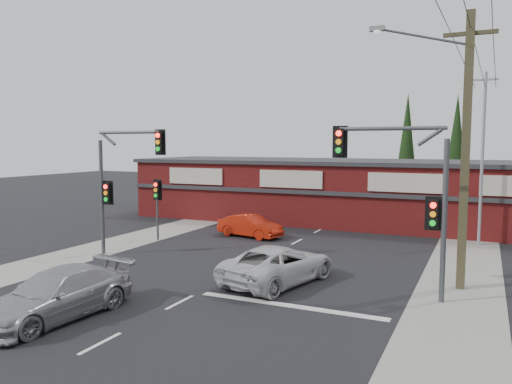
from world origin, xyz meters
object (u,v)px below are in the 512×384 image
at_px(shop_building, 324,190).
at_px(utility_pole, 462,142).
at_px(white_suv, 278,264).
at_px(red_sedan, 250,226).
at_px(silver_suv, 57,294).

distance_m(shop_building, utility_pole, 17.15).
height_order(white_suv, shop_building, shop_building).
height_order(white_suv, red_sedan, white_suv).
distance_m(silver_suv, red_sedan, 14.55).
distance_m(white_suv, shop_building, 16.42).
bearing_deg(utility_pole, white_suv, -161.74).
bearing_deg(red_sedan, white_suv, -136.27).
bearing_deg(red_sedan, shop_building, -2.13).
relative_size(red_sedan, utility_pole, 0.39).
distance_m(silver_suv, utility_pole, 14.65).
distance_m(red_sedan, shop_building, 8.35).
xyz_separation_m(white_suv, utility_pole, (6.27, 2.07, 4.67)).
bearing_deg(utility_pole, red_sedan, 152.02).
distance_m(red_sedan, utility_pole, 13.68).
relative_size(red_sedan, shop_building, 0.14).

